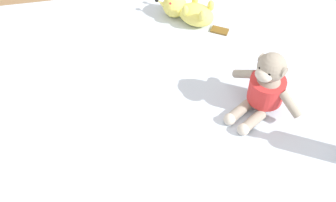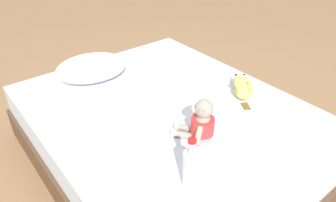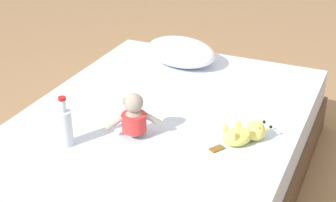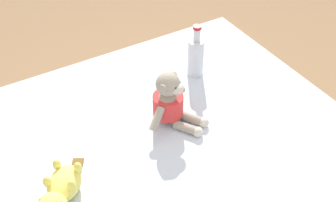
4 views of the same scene
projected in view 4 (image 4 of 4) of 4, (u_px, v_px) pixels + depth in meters
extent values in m
cube|color=silver|center=(205.00, 195.00, 1.55)|extent=(1.43, 1.78, 0.19)
ellipsoid|color=#9E9384|center=(168.00, 106.00, 1.66)|extent=(0.15, 0.14, 0.15)
cylinder|color=red|center=(168.00, 105.00, 1.66)|extent=(0.17, 0.17, 0.09)
sphere|color=#9E9384|center=(168.00, 84.00, 1.59)|extent=(0.10, 0.10, 0.10)
ellipsoid|color=beige|center=(178.00, 89.00, 1.58)|extent=(0.08, 0.07, 0.04)
sphere|color=black|center=(179.00, 82.00, 1.59)|extent=(0.01, 0.01, 0.01)
sphere|color=black|center=(175.00, 88.00, 1.56)|extent=(0.01, 0.01, 0.01)
cylinder|color=#9E9384|center=(173.00, 75.00, 1.61)|extent=(0.02, 0.03, 0.03)
cylinder|color=#9E9384|center=(163.00, 89.00, 1.55)|extent=(0.02, 0.03, 0.03)
cylinder|color=#9E9384|center=(178.00, 90.00, 1.72)|extent=(0.10, 0.08, 0.08)
cylinder|color=#9E9384|center=(157.00, 119.00, 1.59)|extent=(0.10, 0.08, 0.08)
cylinder|color=#9E9384|center=(192.00, 119.00, 1.69)|extent=(0.09, 0.10, 0.04)
cylinder|color=#9E9384|center=(186.00, 128.00, 1.65)|extent=(0.09, 0.10, 0.04)
sphere|color=beige|center=(204.00, 122.00, 1.67)|extent=(0.04, 0.04, 0.04)
sphere|color=beige|center=(198.00, 132.00, 1.63)|extent=(0.04, 0.04, 0.04)
ellipsoid|color=#EAE066|center=(64.00, 184.00, 1.42)|extent=(0.18, 0.19, 0.08)
sphere|color=red|center=(42.00, 201.00, 1.32)|extent=(0.02, 0.02, 0.02)
ellipsoid|color=#EAE066|center=(71.00, 186.00, 1.36)|extent=(0.04, 0.04, 0.05)
ellipsoid|color=#EAE066|center=(47.00, 182.00, 1.38)|extent=(0.04, 0.04, 0.05)
ellipsoid|color=#EAE066|center=(78.00, 168.00, 1.42)|extent=(0.04, 0.04, 0.05)
ellipsoid|color=#EAE066|center=(57.00, 165.00, 1.43)|extent=(0.04, 0.04, 0.05)
cube|color=brown|center=(77.00, 166.00, 1.52)|extent=(0.07, 0.08, 0.01)
cylinder|color=silver|center=(196.00, 58.00, 1.89)|extent=(0.07, 0.07, 0.18)
cylinder|color=silver|center=(197.00, 35.00, 1.81)|extent=(0.03, 0.03, 0.06)
cylinder|color=red|center=(197.00, 27.00, 1.78)|extent=(0.04, 0.04, 0.01)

